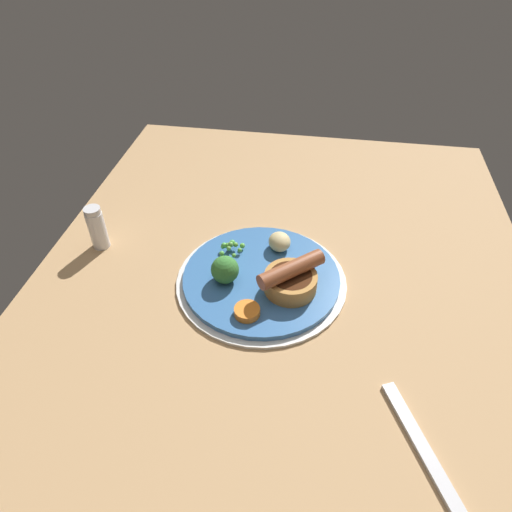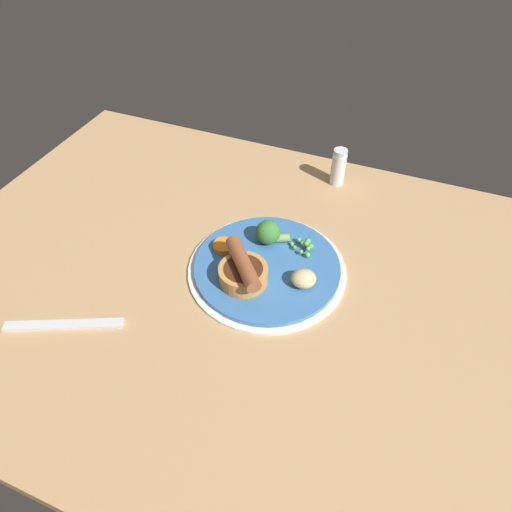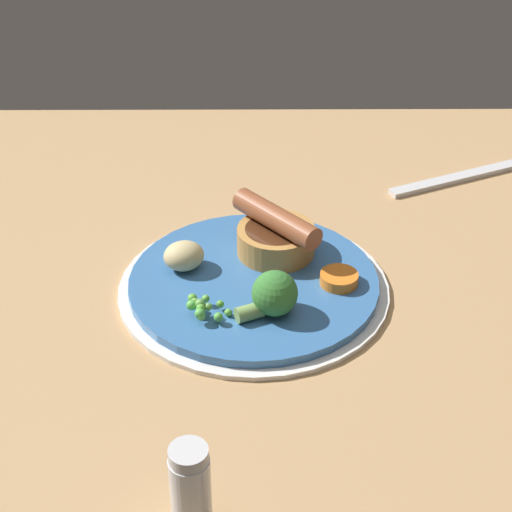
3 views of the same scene
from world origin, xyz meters
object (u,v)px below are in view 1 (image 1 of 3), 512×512
object	(u,v)px
pea_pile	(230,247)
fork	(425,452)
carrot_slice_1	(247,311)
salt_shaker	(97,228)
dinner_plate	(261,279)
potato_chunk_0	(280,242)
sausage_pudding	(291,279)
broccoli_floret_near	(225,269)

from	to	relation	value
pea_pile	fork	bearing A→B (deg)	44.02
carrot_slice_1	salt_shaker	size ratio (longest dim) A/B	0.48
dinner_plate	potato_chunk_0	distance (cm)	7.56
dinner_plate	salt_shaker	world-z (taller)	salt_shaker
carrot_slice_1	sausage_pudding	bearing A→B (deg)	137.23
broccoli_floret_near	fork	distance (cm)	35.98
carrot_slice_1	fork	bearing A→B (deg)	55.05
pea_pile	fork	xyz separation A→B (cm)	(29.18, 28.20, -2.12)
salt_shaker	carrot_slice_1	bearing A→B (deg)	65.34
broccoli_floret_near	salt_shaker	bearing A→B (deg)	-128.87
carrot_slice_1	salt_shaker	xyz separation A→B (cm)	(-12.75, -27.78, 1.92)
broccoli_floret_near	carrot_slice_1	bearing A→B (deg)	11.08
pea_pile	dinner_plate	bearing A→B (deg)	51.32
sausage_pudding	dinner_plate	bearing A→B (deg)	112.57
potato_chunk_0	fork	xyz separation A→B (cm)	(31.41, 20.33, -2.52)
salt_shaker	broccoli_floret_near	bearing A→B (deg)	75.02
potato_chunk_0	salt_shaker	size ratio (longest dim) A/B	0.52
pea_pile	fork	distance (cm)	40.64
pea_pile	fork	world-z (taller)	pea_pile
sausage_pudding	fork	distance (cm)	28.49
sausage_pudding	broccoli_floret_near	xyz separation A→B (cm)	(-0.53, -10.14, -0.07)
carrot_slice_1	fork	world-z (taller)	carrot_slice_1
potato_chunk_0	pea_pile	bearing A→B (deg)	-74.18
sausage_pudding	fork	size ratio (longest dim) A/B	0.53
pea_pile	broccoli_floret_near	bearing A→B (deg)	4.26
broccoli_floret_near	salt_shaker	size ratio (longest dim) A/B	0.76
broccoli_floret_near	potato_chunk_0	world-z (taller)	broccoli_floret_near
sausage_pudding	pea_pile	bearing A→B (deg)	105.01
dinner_plate	carrot_slice_1	distance (cm)	8.46
dinner_plate	fork	bearing A→B (deg)	42.37
broccoli_floret_near	carrot_slice_1	size ratio (longest dim) A/B	1.59
dinner_plate	sausage_pudding	bearing A→B (deg)	64.17
sausage_pudding	salt_shaker	bearing A→B (deg)	126.96
carrot_slice_1	dinner_plate	bearing A→B (deg)	174.41
sausage_pudding	salt_shaker	world-z (taller)	salt_shaker
dinner_plate	broccoli_floret_near	distance (cm)	6.37
potato_chunk_0	fork	world-z (taller)	potato_chunk_0
fork	dinner_plate	bearing A→B (deg)	-161.82
broccoli_floret_near	potato_chunk_0	bearing A→B (deg)	115.75
fork	sausage_pudding	bearing A→B (deg)	-165.79
dinner_plate	potato_chunk_0	size ratio (longest dim) A/B	6.57
dinner_plate	pea_pile	bearing A→B (deg)	-128.68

